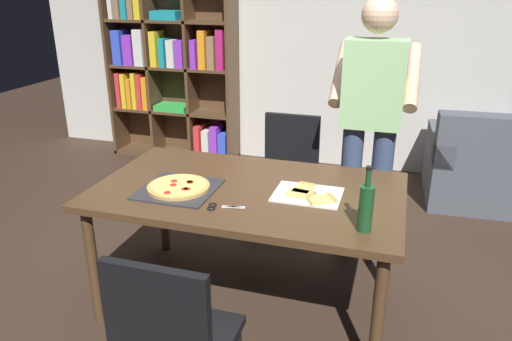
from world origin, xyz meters
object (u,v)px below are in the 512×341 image
Objects in this scene: chair_near_camera at (172,338)px; pepperoni_pizza_on_tray at (179,187)px; person_serving_pizza at (371,119)px; kitchen_scissors at (220,207)px; wine_bottle at (366,207)px; bookshelf at (171,66)px; chair_far_side at (288,168)px; dining_table at (248,199)px.

chair_near_camera is 2.23× the size of pepperoni_pizza_on_tray.
pepperoni_pizza_on_tray is at bearing -136.45° from person_serving_pizza.
person_serving_pizza is 1.26m from kitchen_scissors.
wine_bottle is at bearing -2.29° from kitchen_scissors.
pepperoni_pizza_on_tray is at bearing 112.91° from chair_near_camera.
person_serving_pizza reaches higher than kitchen_scissors.
chair_far_side is at bearing -40.43° from bookshelf.
dining_table is 1.89× the size of chair_near_camera.
wine_bottle is (0.66, -1.30, 0.36)m from chair_far_side.
chair_near_camera is at bearing -90.00° from dining_table.
chair_far_side is at bearing 117.08° from wine_bottle.
chair_far_side is at bearing 90.00° from dining_table.
bookshelf is 6.17× the size of wine_bottle.
bookshelf reaches higher than wine_bottle.
kitchen_scissors is (1.57, -2.66, -0.23)m from bookshelf.
bookshelf reaches higher than person_serving_pizza.
bookshelf is 9.85× the size of kitchen_scissors.
chair_near_camera reaches higher than kitchen_scissors.
kitchen_scissors is at bearing -26.14° from pepperoni_pizza_on_tray.
bookshelf is (-1.64, 1.39, 0.47)m from chair_far_side.
chair_far_side is (0.00, 1.97, 0.00)m from chair_near_camera.
chair_near_camera is at bearing -84.98° from kitchen_scissors.
chair_near_camera is 0.96m from pepperoni_pizza_on_tray.
person_serving_pizza is 4.33× the size of pepperoni_pizza_on_tray.
chair_far_side is at bearing 90.00° from chair_near_camera.
person_serving_pizza is 1.33m from pepperoni_pizza_on_tray.
wine_bottle is at bearing -49.49° from bookshelf.
chair_near_camera is at bearing -90.00° from chair_far_side.
chair_far_side reaches higher than pepperoni_pizza_on_tray.
person_serving_pizza reaches higher than pepperoni_pizza_on_tray.
pepperoni_pizza_on_tray reaches higher than dining_table.
dining_table is 0.97× the size of person_serving_pizza.
kitchen_scissors is (-0.06, 0.70, 0.24)m from chair_near_camera.
chair_far_side is 1.20m from pepperoni_pizza_on_tray.
chair_near_camera is (-0.00, -0.99, -0.17)m from dining_table.
bookshelf is 3.54m from wine_bottle.
bookshelf is at bearing 120.60° from kitchen_scissors.
chair_near_camera is 0.51× the size of person_serving_pizza.
kitchen_scissors reaches higher than dining_table.
person_serving_pizza is 1.09m from wine_bottle.
chair_near_camera is 1.01m from wine_bottle.
chair_far_side is 0.51× the size of person_serving_pizza.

